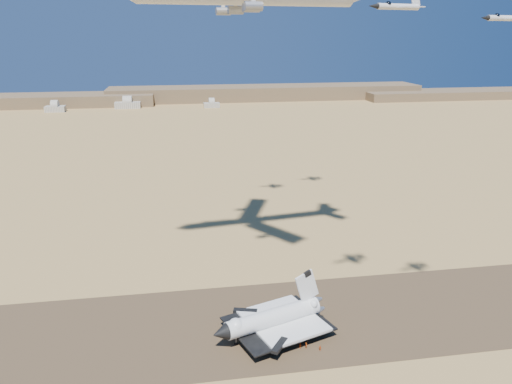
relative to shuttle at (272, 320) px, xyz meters
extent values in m
plane|color=#A17C47|center=(-19.75, 6.24, -4.95)|extent=(1200.00, 1200.00, 0.00)
cube|color=brown|center=(-19.75, 6.24, -4.92)|extent=(600.00, 50.00, 0.06)
cube|color=olive|center=(100.25, 546.24, 4.05)|extent=(420.00, 60.00, 18.00)
cube|color=olive|center=(380.25, 516.24, 0.55)|extent=(300.00, 60.00, 11.00)
cube|color=beige|center=(-159.75, 476.24, -1.70)|extent=(22.00, 14.00, 6.50)
cube|color=beige|center=(-79.75, 491.24, -1.20)|extent=(30.00, 15.00, 7.50)
cube|color=beige|center=(20.25, 481.24, -2.20)|extent=(19.00, 12.50, 5.50)
cylinder|color=white|center=(0.08, 0.03, 0.70)|extent=(30.15, 14.94, 5.27)
cone|color=black|center=(-16.08, -5.64, 0.70)|extent=(5.65, 6.12, 5.00)
sphere|color=white|center=(-11.46, -4.02, 1.45)|extent=(4.89, 4.89, 4.89)
cube|color=white|center=(3.63, 1.27, -1.47)|extent=(27.01, 28.16, 0.85)
cube|color=black|center=(1.85, 0.65, -1.89)|extent=(34.11, 30.65, 0.47)
cube|color=white|center=(11.62, 4.08, 8.04)|extent=(8.45, 3.51, 10.84)
cylinder|color=gray|center=(-11.46, -4.02, -3.44)|extent=(0.34, 0.34, 3.01)
cylinder|color=black|center=(-11.46, -4.02, -4.43)|extent=(1.12, 0.74, 1.03)
cylinder|color=gray|center=(6.96, -2.54, -3.44)|extent=(0.34, 0.34, 3.01)
cylinder|color=black|center=(6.96, -2.54, -4.43)|extent=(1.12, 0.74, 1.03)
cylinder|color=gray|center=(3.85, 6.34, -3.44)|extent=(0.34, 0.34, 3.01)
cylinder|color=black|center=(3.85, 6.34, -4.43)|extent=(1.12, 0.74, 1.03)
cube|color=silver|center=(-0.55, 56.83, 92.44)|extent=(19.76, 32.50, 0.73)
cylinder|color=gray|center=(-1.35, 30.51, 89.32)|extent=(5.50, 3.35, 2.70)
cylinder|color=gray|center=(-2.21, 20.95, 89.32)|extent=(5.50, 3.35, 2.70)
cylinder|color=gray|center=(-3.75, 49.07, 89.32)|extent=(5.50, 3.35, 2.70)
cylinder|color=gray|center=(-7.01, 58.09, 89.32)|extent=(5.50, 3.35, 2.70)
imported|color=#DC420C|center=(8.37, -8.74, -3.96)|extent=(0.65, 0.79, 1.86)
imported|color=#DC420C|center=(6.72, -8.32, -4.08)|extent=(0.53, 0.83, 1.62)
imported|color=#DC420C|center=(12.02, -10.45, -4.06)|extent=(1.06, 1.00, 1.65)
cylinder|color=silver|center=(28.77, -7.10, 88.14)|extent=(12.32, 5.00, 1.45)
cone|color=black|center=(21.63, -9.26, 88.14)|extent=(2.97, 2.07, 1.35)
sphere|color=black|center=(25.80, -8.00, 88.66)|extent=(1.45, 1.45, 1.45)
cube|color=silver|center=(29.76, -6.79, 87.93)|extent=(5.88, 8.99, 0.26)
cube|color=silver|center=(33.73, -5.59, 88.14)|extent=(3.69, 5.62, 0.21)
cube|color=silver|center=(33.93, -5.53, 89.59)|extent=(3.08, 1.16, 3.51)
cylinder|color=silver|center=(51.16, -16.44, 85.39)|extent=(10.81, 4.22, 1.27)
cone|color=black|center=(44.88, -18.24, 85.39)|extent=(2.59, 1.78, 1.18)
sphere|color=black|center=(48.54, -17.19, 85.84)|extent=(1.27, 1.27, 1.27)
cube|color=silver|center=(52.03, -16.19, 85.20)|extent=(5.05, 7.85, 0.23)
camera|label=1|loc=(-26.17, -128.15, 82.25)|focal=35.00mm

